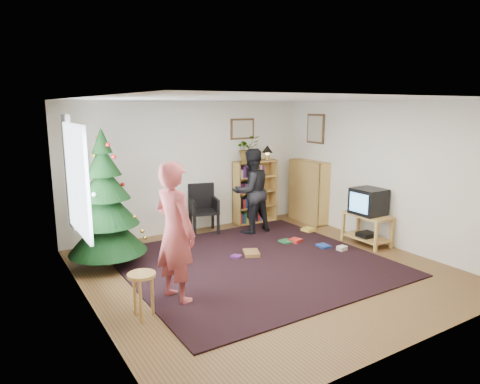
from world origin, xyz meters
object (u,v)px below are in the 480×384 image
picture_back (242,129)px  picture_right (316,129)px  table_lamp (267,150)px  bookshelf_back (255,191)px  stool (142,283)px  person_by_chair (251,191)px  potted_plant (247,148)px  bookshelf_right (308,191)px  armchair (201,206)px  tv_stand (367,227)px  christmas_tree (106,210)px  crt_tv (368,201)px  person_standing (175,232)px

picture_back → picture_right: size_ratio=0.92×
table_lamp → bookshelf_back: bearing=180.0°
picture_back → picture_right: (1.33, -0.73, 0.00)m
picture_back → stool: size_ratio=1.02×
person_by_chair → picture_right: bearing=178.7°
bookshelf_back → potted_plant: (-0.20, 0.00, 0.90)m
bookshelf_right → person_by_chair: size_ratio=0.80×
picture_right → bookshelf_right: 1.29m
armchair → stool: bearing=-113.1°
potted_plant → table_lamp: size_ratio=1.73×
stool → potted_plant: 4.44m
tv_stand → potted_plant: (-1.03, 2.30, 1.24)m
christmas_tree → table_lamp: christmas_tree is taller
christmas_tree → person_by_chair: bearing=6.6°
bookshelf_back → stool: size_ratio=2.41×
bookshelf_back → table_lamp: 0.89m
potted_plant → christmas_tree: bearing=-163.1°
bookshelf_back → person_by_chair: person_by_chair is taller
picture_back → crt_tv: picture_back is taller
tv_stand → bookshelf_right: bearing=86.0°
bookshelf_right → armchair: size_ratio=1.40×
person_standing → potted_plant: 3.81m
crt_tv → table_lamp: bearing=103.0°
armchair → potted_plant: 1.52m
table_lamp → picture_right: bearing=-36.8°
bookshelf_right → table_lamp: table_lamp is taller
picture_right → bookshelf_back: picture_right is taller
picture_back → bookshelf_back: picture_back is taller
picture_right → armchair: size_ratio=0.64×
bookshelf_back → potted_plant: 0.92m
picture_right → crt_tv: picture_right is taller
tv_stand → table_lamp: bearing=103.1°
bookshelf_right → person_by_chair: person_by_chair is taller
bookshelf_back → bookshelf_right: same height
christmas_tree → crt_tv: christmas_tree is taller
picture_back → table_lamp: (0.54, -0.14, -0.45)m
person_standing → table_lamp: person_standing is taller
picture_right → crt_tv: (-0.26, -1.71, -1.17)m
picture_back → table_lamp: 0.71m
picture_back → bookshelf_right: picture_back is taller
crt_tv → armchair: bearing=133.3°
picture_back → bookshelf_back: bearing=-29.8°
tv_stand → person_standing: 3.80m
picture_right → bookshelf_back: bearing=151.6°
armchair → picture_back: bearing=25.1°
christmas_tree → table_lamp: (3.63, 0.95, 0.63)m
bookshelf_right → crt_tv: size_ratio=2.49×
stool → table_lamp: bearing=36.9°
crt_tv → picture_back: bearing=113.6°
crt_tv → armchair: (-2.12, 2.25, -0.28)m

